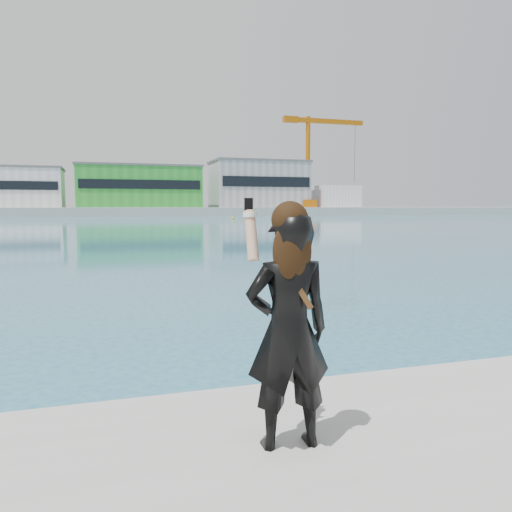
# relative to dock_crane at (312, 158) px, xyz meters

# --- Properties ---
(far_quay) EXTENTS (320.00, 40.00, 2.00)m
(far_quay) POSITION_rel_dock_crane_xyz_m (-53.20, 8.00, -14.07)
(far_quay) COLOR #9E9E99
(far_quay) RESTS_ON ground
(warehouse_white) EXTENTS (24.48, 15.35, 9.50)m
(warehouse_white) POSITION_rel_dock_crane_xyz_m (-75.20, 5.98, -8.31)
(warehouse_white) COLOR silver
(warehouse_white) RESTS_ON far_quay
(warehouse_green) EXTENTS (30.60, 16.36, 10.50)m
(warehouse_green) POSITION_rel_dock_crane_xyz_m (-45.20, 5.98, -7.81)
(warehouse_green) COLOR green
(warehouse_green) RESTS_ON far_quay
(warehouse_grey_right) EXTENTS (25.50, 15.35, 12.50)m
(warehouse_grey_right) POSITION_rel_dock_crane_xyz_m (-13.20, 5.98, -6.80)
(warehouse_grey_right) COLOR gray
(warehouse_grey_right) RESTS_ON far_quay
(ancillary_shed) EXTENTS (12.00, 10.00, 6.00)m
(ancillary_shed) POSITION_rel_dock_crane_xyz_m (8.80, 4.00, -10.07)
(ancillary_shed) COLOR silver
(ancillary_shed) RESTS_ON far_quay
(dock_crane) EXTENTS (23.00, 4.00, 24.00)m
(dock_crane) POSITION_rel_dock_crane_xyz_m (0.00, 0.00, 0.00)
(dock_crane) COLOR #C6610B
(dock_crane) RESTS_ON far_quay
(flagpole_right) EXTENTS (1.28, 0.16, 8.00)m
(flagpole_right) POSITION_rel_dock_crane_xyz_m (-31.11, -1.00, -8.53)
(flagpole_right) COLOR silver
(flagpole_right) RESTS_ON far_quay
(buoy_near) EXTENTS (0.50, 0.50, 0.50)m
(buoy_near) POSITION_rel_dock_crane_xyz_m (-32.01, -37.88, -15.07)
(buoy_near) COLOR yellow
(buoy_near) RESTS_ON ground
(woman) EXTENTS (0.58, 0.40, 1.63)m
(woman) POSITION_rel_dock_crane_xyz_m (-53.67, -122.14, -13.44)
(woman) COLOR black
(woman) RESTS_ON near_quay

